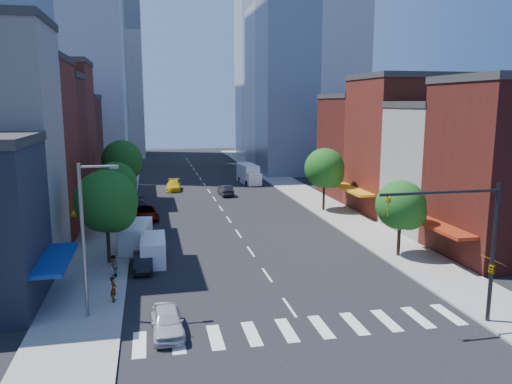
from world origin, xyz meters
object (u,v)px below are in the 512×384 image
pedestrian_far (113,266)px  taxi (173,185)px  parked_car_rear (139,206)px  traffic_car_oncoming (225,190)px  cargo_van_near (153,250)px  box_truck (249,174)px  parked_car_third (146,213)px  pedestrian_near (114,289)px  parked_car_front (167,321)px  parked_car_second (143,261)px  cargo_van_far (136,237)px  traffic_car_far (249,176)px

pedestrian_far → taxi: bearing=157.0°
parked_car_rear → traffic_car_oncoming: 13.90m
cargo_van_near → box_truck: size_ratio=0.65×
parked_car_third → pedestrian_near: (-1.94, -23.01, 0.27)m
parked_car_front → pedestrian_near: (-3.14, 4.92, 0.24)m
traffic_car_oncoming → parked_car_second: bearing=66.0°
taxi → parked_car_front: bearing=-88.7°
cargo_van_far → taxi: cargo_van_far is taller
cargo_van_near → pedestrian_far: bearing=-129.9°
parked_car_front → parked_car_third: 27.95m
parked_car_rear → box_truck: 24.26m
cargo_van_far → pedestrian_near: (-1.12, -11.83, -0.18)m
pedestrian_near → parked_car_third: bearing=1.9°
parked_car_rear → taxi: bearing=63.5°
traffic_car_oncoming → pedestrian_far: size_ratio=2.66×
cargo_van_near → cargo_van_far: 4.20m
parked_car_third → taxi: 18.19m
box_truck → pedestrian_far: size_ratio=4.60×
parked_car_front → traffic_car_oncoming: bearing=74.8°
parked_car_rear → pedestrian_far: (-1.44, -22.58, 0.29)m
taxi → pedestrian_far: size_ratio=3.06×
traffic_car_far → taxi: bearing=24.8°
traffic_car_oncoming → pedestrian_far: (-12.74, -30.68, 0.25)m
parked_car_second → pedestrian_far: size_ratio=2.53×
cargo_van_far → taxi: 29.33m
parked_car_third → pedestrian_far: (-2.24, -18.42, 0.27)m
parked_car_second → cargo_van_far: 5.69m
cargo_van_far → box_truck: 37.02m
cargo_van_near → parked_car_rear: bearing=94.9°
taxi → cargo_van_far: bearing=-94.4°
parked_car_front → cargo_van_near: bearing=90.5°
parked_car_rear → traffic_car_far: bearing=42.0°
traffic_car_far → pedestrian_near: size_ratio=2.90×
traffic_car_far → pedestrian_far: 46.57m
cargo_van_far → parked_car_second: bearing=-76.1°
parked_car_front → parked_car_second: size_ratio=1.03×
pedestrian_far → cargo_van_far: bearing=155.4°
parked_car_front → parked_car_second: parked_car_front is taller
cargo_van_far → traffic_car_oncoming: 26.03m
parked_car_front → parked_car_rear: bearing=91.4°
parked_car_third → traffic_car_oncoming: 16.14m
parked_car_front → traffic_car_far: 54.38m
cargo_van_far → cargo_van_near: bearing=-62.9°
parked_car_second → cargo_van_far: bearing=96.1°
parked_car_rear → cargo_van_near: (1.39, -19.29, 0.34)m
parked_car_rear → parked_car_front: bearing=-94.4°
parked_car_third → cargo_van_near: size_ratio=1.03×
parked_car_third → box_truck: bearing=47.0°
parked_car_front → cargo_van_near: 12.81m
parked_car_third → pedestrian_far: bearing=-104.4°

